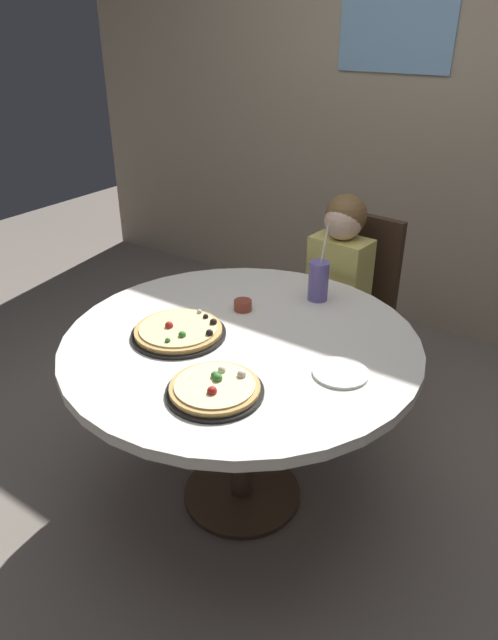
% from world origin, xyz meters
% --- Properties ---
extents(ground_plane, '(8.00, 8.00, 0.00)m').
position_xyz_m(ground_plane, '(0.00, 0.00, 0.00)').
color(ground_plane, slate).
extents(wall_with_window, '(5.20, 0.14, 2.90)m').
position_xyz_m(wall_with_window, '(-0.00, 1.92, 1.45)').
color(wall_with_window, tan).
rests_on(wall_with_window, ground_plane).
extents(dining_table, '(1.27, 1.27, 0.75)m').
position_xyz_m(dining_table, '(0.00, 0.00, 0.66)').
color(dining_table, silver).
rests_on(dining_table, ground_plane).
extents(chair_wooden, '(0.43, 0.43, 0.95)m').
position_xyz_m(chair_wooden, '(0.01, 0.88, 0.53)').
color(chair_wooden, '#382619').
rests_on(chair_wooden, ground_plane).
extents(diner_child, '(0.28, 0.42, 1.08)m').
position_xyz_m(diner_child, '(-0.01, 0.70, 0.48)').
color(diner_child, '#3F4766').
rests_on(diner_child, ground_plane).
extents(pizza_veggie, '(0.30, 0.30, 0.05)m').
position_xyz_m(pizza_veggie, '(0.13, -0.32, 0.77)').
color(pizza_veggie, black).
rests_on(pizza_veggie, dining_table).
extents(pizza_cheese, '(0.34, 0.34, 0.05)m').
position_xyz_m(pizza_cheese, '(-0.19, -0.11, 0.77)').
color(pizza_cheese, black).
rests_on(pizza_cheese, dining_table).
extents(soda_cup, '(0.08, 0.08, 0.31)m').
position_xyz_m(soda_cup, '(0.07, 0.43, 0.83)').
color(soda_cup, '#6659A5').
rests_on(soda_cup, dining_table).
extents(sauce_bowl, '(0.07, 0.07, 0.04)m').
position_xyz_m(sauce_bowl, '(-0.12, 0.18, 0.77)').
color(sauce_bowl, brown).
rests_on(sauce_bowl, dining_table).
extents(plate_small, '(0.18, 0.18, 0.01)m').
position_xyz_m(plate_small, '(0.39, -0.01, 0.76)').
color(plate_small, white).
rests_on(plate_small, dining_table).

